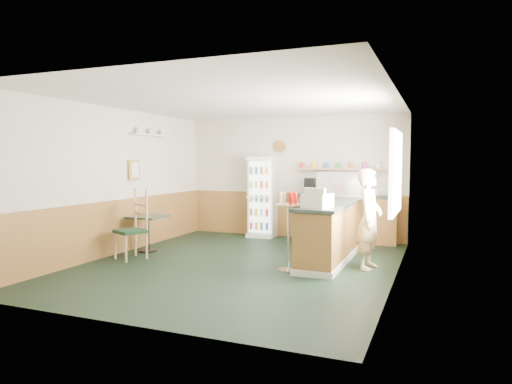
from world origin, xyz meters
The scene contains 13 objects.
ground centered at (0.00, 0.00, 0.00)m, with size 6.00×6.00×0.00m, color black.
room_envelope centered at (-0.23, 0.73, 1.52)m, with size 5.04×6.02×2.72m.
service_counter centered at (1.35, 1.07, 0.46)m, with size 0.68×3.01×1.01m.
back_counter centered at (1.19, 2.80, 0.55)m, with size 2.24×0.42×1.69m.
drinks_fridge centered at (-0.64, 2.74, 0.91)m, with size 0.60×0.52×1.82m.
display_case centered at (1.35, 1.73, 1.26)m, with size 0.88×0.46×0.50m.
cash_register centered at (1.35, -0.08, 1.12)m, with size 0.37×0.39×0.22m, color beige.
shopkeeper centered at (2.05, 0.50, 0.80)m, with size 0.53×0.38×1.60m, color tan.
condiment_stand centered at (0.89, -0.11, 0.81)m, with size 0.39×0.39×1.23m.
newspaper_rack centered at (0.99, 1.37, 0.58)m, with size 0.09×0.44×0.70m.
cafe_table centered at (-2.05, 0.34, 0.48)m, with size 0.64×0.64×0.68m.
cafe_chair centered at (-1.93, -0.23, 0.65)m, with size 0.61×0.62×1.24m.
dog_doorstop centered at (0.84, 0.68, 0.11)m, with size 0.20×0.26×0.24m.
Camera 1 is at (3.08, -6.85, 1.74)m, focal length 32.00 mm.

